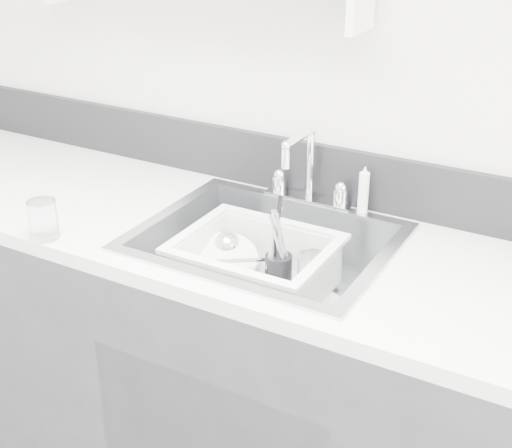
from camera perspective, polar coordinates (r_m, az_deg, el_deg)
The scene contains 12 objects.
counter_run at distance 2.06m, azimuth 0.70°, elevation -12.56°, with size 3.20×0.62×0.92m.
backsplash at distance 2.03m, azimuth 4.86°, elevation 4.26°, with size 3.20×0.02×0.16m, color black.
sink at distance 1.86m, azimuth 0.76°, elevation -3.58°, with size 0.64×0.52×0.20m, color silver, non-canonical shape.
faucet at distance 1.99m, azimuth 4.19°, elevation 3.24°, with size 0.26×0.18×0.23m.
side_sprayer at distance 1.94m, azimuth 8.60°, elevation 2.68°, with size 0.03×0.03×0.14m, color white.
wash_tub at distance 1.86m, azimuth -0.05°, elevation -3.54°, with size 0.39×0.32×0.15m, color white, non-canonical shape.
plate_stack at distance 1.93m, azimuth -2.46°, elevation -3.66°, with size 0.24×0.23×0.09m.
utensil_cup at distance 1.88m, azimuth 1.80°, elevation -3.49°, with size 0.07×0.07×0.24m.
ladle at distance 1.92m, azimuth -1.29°, elevation -3.22°, with size 0.30×0.11×0.09m, color silver, non-canonical shape.
tumbler_in_tub at distance 1.85m, azimuth 4.50°, elevation -4.07°, with size 0.08×0.08×0.11m, color white.
tumbler_counter at distance 1.87m, azimuth -16.65°, elevation 0.33°, with size 0.07×0.07×0.10m, color white.
bowl_small at distance 1.80m, azimuth 1.25°, elevation -6.28°, with size 0.10×0.10×0.03m, color white.
Camera 1 is at (0.77, -0.23, 1.74)m, focal length 50.00 mm.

